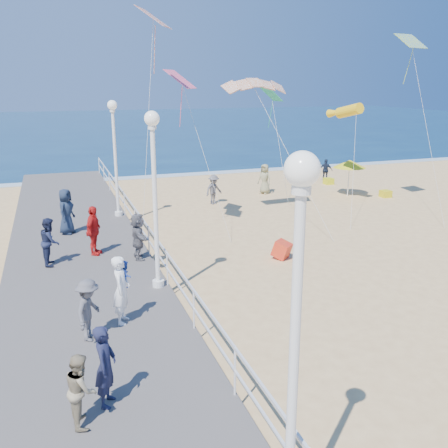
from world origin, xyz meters
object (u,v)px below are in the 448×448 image
object	(u,v)px
woman_holding_toddler	(121,290)
toddler_held	(126,275)
box_kite	(282,251)
spectator_4	(66,211)
beach_walker_c	(265,179)
beach_umbrella	(350,164)
beach_chair_left	(329,181)
lamp_post_far	(115,146)
spectator_2	(89,310)
spectator_3	(94,231)
beach_chair_right	(386,194)
lamp_post_near	(296,312)
beach_walker_a	(214,190)
spectator_5	(138,236)
spectator_0	(105,366)
beach_walker_b	(326,170)
spectator_7	(50,241)
spectator_1	(81,389)
lamp_post_mid	(154,183)

from	to	relation	value
woman_holding_toddler	toddler_held	xyz separation A→B (m)	(0.15, 0.15, 0.33)
toddler_held	box_kite	bearing A→B (deg)	-39.50
spectator_4	beach_walker_c	world-z (taller)	spectator_4
beach_umbrella	beach_chair_left	bearing A→B (deg)	77.59
lamp_post_far	box_kite	size ratio (longest dim) A/B	8.87
lamp_post_far	toddler_held	distance (m)	11.15
beach_chair_left	spectator_2	bearing A→B (deg)	-134.65
spectator_3	beach_chair_right	distance (m)	18.14
lamp_post_near	beach_walker_a	xyz separation A→B (m)	(5.49, 20.32, -2.85)
spectator_4	lamp_post_near	bearing A→B (deg)	-142.78
lamp_post_far	spectator_3	bearing A→B (deg)	-106.47
spectator_5	lamp_post_far	bearing A→B (deg)	0.83
box_kite	beach_umbrella	world-z (taller)	beach_umbrella
beach_chair_right	spectator_5	bearing A→B (deg)	-156.13
woman_holding_toddler	spectator_0	world-z (taller)	woman_holding_toddler
lamp_post_far	beach_umbrella	bearing A→B (deg)	6.96
lamp_post_far	beach_walker_b	distance (m)	16.13
box_kite	beach_chair_right	world-z (taller)	box_kite
beach_walker_c	beach_umbrella	world-z (taller)	beach_umbrella
spectator_7	beach_umbrella	size ratio (longest dim) A/B	0.77
lamp_post_near	spectator_5	xyz separation A→B (m)	(-0.12, 11.72, -2.43)
lamp_post_far	spectator_4	xyz separation A→B (m)	(-2.40, -2.24, -2.31)
lamp_post_far	beach_umbrella	distance (m)	13.82
box_kite	beach_chair_right	xyz separation A→B (m)	(10.34, 7.63, -0.10)
beach_walker_a	lamp_post_far	bearing A→B (deg)	-179.69
spectator_5	box_kite	xyz separation A→B (m)	(5.31, -0.70, -0.93)
beach_walker_c	spectator_3	bearing A→B (deg)	-80.96
beach_walker_c	beach_chair_right	distance (m)	7.12
spectator_5	beach_walker_a	size ratio (longest dim) A/B	1.03
spectator_5	beach_walker_c	size ratio (longest dim) A/B	0.93
spectator_1	spectator_4	world-z (taller)	spectator_4
lamp_post_near	spectator_7	world-z (taller)	lamp_post_near
spectator_1	spectator_2	xyz separation A→B (m)	(0.39, 3.16, 0.08)
woman_holding_toddler	beach_chair_left	world-z (taller)	woman_holding_toddler
spectator_1	spectator_7	xyz separation A→B (m)	(-0.43, 9.00, 0.13)
spectator_7	beach_walker_c	bearing A→B (deg)	-46.26
toddler_held	box_kite	xyz separation A→B (m)	(6.40, 3.91, -1.34)
beach_walker_c	beach_umbrella	size ratio (longest dim) A/B	0.84
woman_holding_toddler	lamp_post_far	bearing A→B (deg)	12.02
lamp_post_far	woman_holding_toddler	size ratio (longest dim) A/B	2.91
lamp_post_mid	beach_walker_c	size ratio (longest dim) A/B	2.98
lamp_post_near	beach_chair_right	size ratio (longest dim) A/B	9.67
lamp_post_mid	spectator_1	distance (m)	6.93
spectator_3	lamp_post_near	bearing A→B (deg)	-144.84
spectator_4	beach_walker_b	world-z (taller)	spectator_4
box_kite	beach_chair_left	world-z (taller)	box_kite
toddler_held	beach_walker_c	size ratio (longest dim) A/B	0.44
beach_walker_a	beach_walker_c	bearing A→B (deg)	0.16
lamp_post_far	box_kite	distance (m)	9.33
toddler_held	spectator_7	distance (m)	5.38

